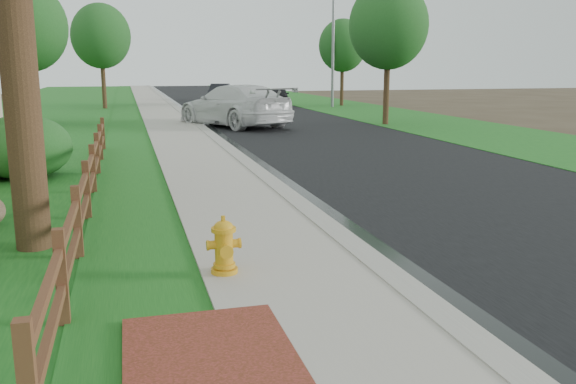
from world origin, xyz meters
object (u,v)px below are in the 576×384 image
object	(u,v)px
white_suv	(234,105)
ranch_fence	(90,176)
dark_car_mid	(277,97)
streetlight	(331,25)
fire_hydrant	(224,247)

from	to	relation	value
white_suv	ranch_fence	bearing A→B (deg)	45.99
white_suv	dark_car_mid	bearing A→B (deg)	-136.20
dark_car_mid	streetlight	size ratio (longest dim) A/B	0.42
ranch_fence	white_suv	xyz separation A→B (m)	(5.60, 15.32, 0.35)
fire_hydrant	dark_car_mid	distance (m)	34.17
dark_car_mid	streetlight	xyz separation A→B (m)	(3.26, -1.52, 4.66)
fire_hydrant	white_suv	bearing A→B (deg)	79.66
streetlight	white_suv	bearing A→B (deg)	-127.10
dark_car_mid	white_suv	bearing A→B (deg)	80.49
streetlight	fire_hydrant	bearing A→B (deg)	-111.13
white_suv	streetlight	world-z (taller)	streetlight
white_suv	dark_car_mid	world-z (taller)	white_suv
white_suv	streetlight	bearing A→B (deg)	-151.03
ranch_fence	streetlight	size ratio (longest dim) A/B	1.79
dark_car_mid	ranch_fence	bearing A→B (deg)	81.67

